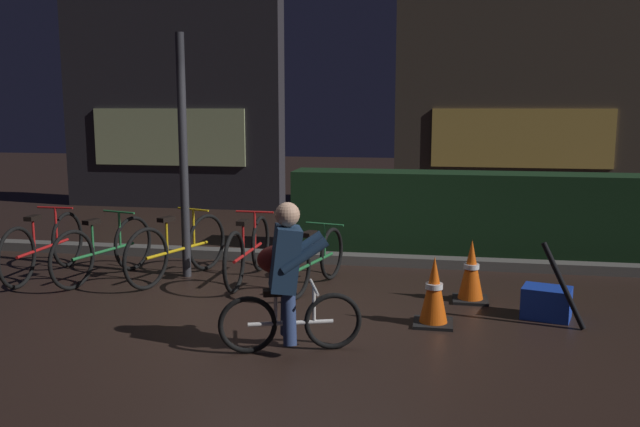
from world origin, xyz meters
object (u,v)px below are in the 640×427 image
Objects in this scene: parked_bike_leftmost at (44,247)px; blue_crate at (547,303)px; traffic_cone_far at (471,272)px; parked_bike_center_right at (248,251)px; traffic_cone_near at (434,292)px; parked_bike_left_mid at (104,250)px; cyclist at (287,277)px; parked_bike_right_mid at (315,260)px; parked_bike_center_left at (178,249)px; street_post at (183,158)px; closed_umbrella at (563,286)px.

parked_bike_leftmost reaches higher than blue_crate.
traffic_cone_far is at bearing -91.76° from parked_bike_leftmost.
parked_bike_leftmost is at bearing 96.80° from parked_bike_center_right.
parked_bike_left_mid is at bearing 165.23° from traffic_cone_near.
parked_bike_leftmost is 1.03× the size of parked_bike_center_right.
cyclist is at bearing -119.10° from parked_bike_leftmost.
parked_bike_left_mid is at bearing 98.48° from parked_bike_center_right.
parked_bike_right_mid is 1.95m from cyclist.
blue_crate is (0.69, -0.45, -0.16)m from traffic_cone_far.
cyclist is at bearing -150.19° from blue_crate.
traffic_cone_near is at bearing -114.23° from parked_bike_right_mid.
parked_bike_center_left is 1.33× the size of cyclist.
street_post is at bearing -79.11° from parked_bike_leftmost.
parked_bike_leftmost is (-1.65, -0.32, -1.05)m from street_post.
parked_bike_center_right is 1.14× the size of parked_bike_right_mid.
parked_bike_left_mid is at bearing 177.86° from traffic_cone_far.
parked_bike_center_right reaches higher than traffic_cone_near.
blue_crate is (4.01, -0.76, -0.21)m from parked_bike_center_left.
cyclist reaches higher than traffic_cone_far.
parked_bike_right_mid is at bearing -75.10° from parked_bike_center_left.
blue_crate is (2.36, -0.63, -0.17)m from parked_bike_right_mid.
parked_bike_right_mid is (3.25, 0.06, -0.04)m from parked_bike_leftmost.
blue_crate is 0.36m from closed_umbrella.
parked_bike_center_left is at bearing -108.15° from street_post.
parked_bike_right_mid reaches higher than traffic_cone_far.
parked_bike_center_left is at bearing -83.68° from parked_bike_leftmost.
parked_bike_left_mid is at bearing 126.03° from cyclist.
closed_umbrella is (0.79, -0.70, 0.08)m from traffic_cone_far.
parked_bike_leftmost is 0.75m from parked_bike_left_mid.
parked_bike_center_left is 2.72m from cyclist.
parked_bike_left_mid is at bearing 119.84° from parked_bike_center_left.
closed_umbrella reaches higher than parked_bike_center_right.
blue_crate is 2.63m from cyclist.
cyclist is (-1.55, -1.73, 0.32)m from traffic_cone_far.
parked_bike_left_mid reaches higher than parked_bike_right_mid.
parked_bike_left_mid is 0.86m from parked_bike_center_left.
traffic_cone_far is at bearing -77.49° from parked_bike_left_mid.
parked_bike_center_right is at bearing -67.88° from parked_bike_left_mid.
closed_umbrella is at bearing -15.79° from street_post.
parked_bike_center_left is 2.55× the size of traffic_cone_far.
parked_bike_center_left is at bearing 174.61° from traffic_cone_far.
parked_bike_center_right is at bearing -0.25° from closed_umbrella.
closed_umbrella is (4.11, -1.01, 0.03)m from parked_bike_center_left.
traffic_cone_far is at bearing -97.53° from parked_bike_center_right.
parked_bike_center_right is at bearing -66.48° from parked_bike_center_left.
cyclist reaches higher than parked_bike_right_mid.
street_post is at bearing -56.89° from parked_bike_left_mid.
parked_bike_center_left is 0.83m from parked_bike_center_right.
parked_bike_center_left reaches higher than closed_umbrella.
parked_bike_center_left is at bearing -64.78° from parked_bike_left_mid.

